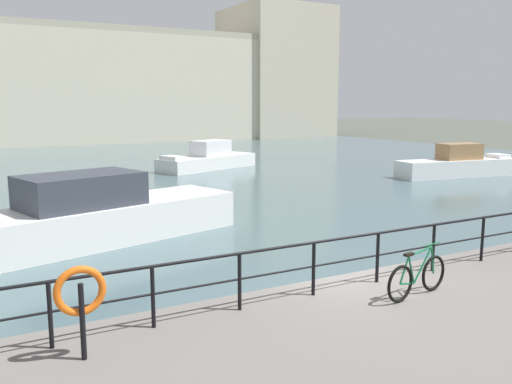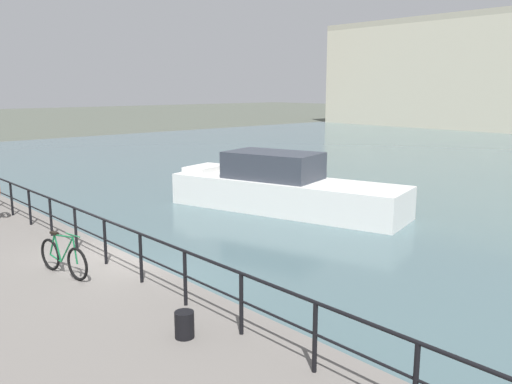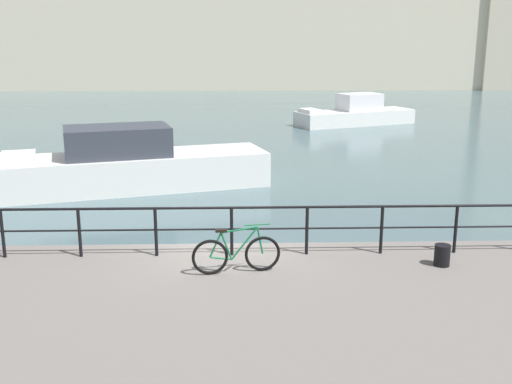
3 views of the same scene
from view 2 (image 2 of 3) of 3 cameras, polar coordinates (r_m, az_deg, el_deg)
The scene contains 5 objects.
ground_plane at distance 13.77m, azimuth -13.09°, elevation -9.72°, with size 240.00×240.00×0.00m, color #4C5147.
moored_small_launch at distance 21.26m, azimuth 2.81°, elevation 0.37°, with size 9.85×5.10×2.30m.
quay_railing at distance 12.75m, azimuth -15.77°, elevation -4.20°, with size 19.36×0.07×1.08m.
parked_bicycle at distance 12.37m, azimuth -19.77°, elevation -6.59°, with size 1.76×0.34×0.98m.
mooring_bollard at distance 9.03m, azimuth -7.60°, elevation -13.77°, with size 0.32×0.32×0.44m, color black.
Camera 2 is at (11.39, -6.06, 4.81)m, focal length 37.70 mm.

